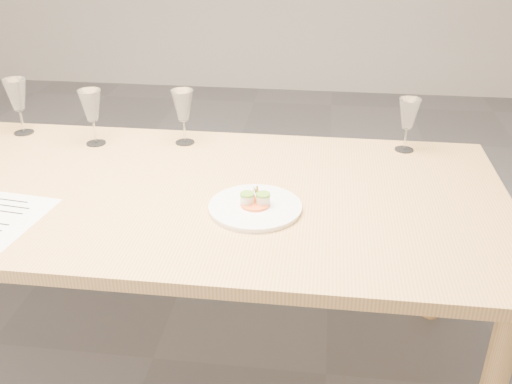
# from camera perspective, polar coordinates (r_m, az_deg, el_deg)

# --- Properties ---
(ground) EXTENTS (7.00, 7.00, 0.00)m
(ground) POSITION_cam_1_polar(r_m,az_deg,el_deg) (2.33, -10.26, -16.04)
(ground) COLOR slate
(ground) RESTS_ON ground
(dining_table) EXTENTS (2.40, 1.00, 0.75)m
(dining_table) POSITION_cam_1_polar(r_m,az_deg,el_deg) (1.93, -11.93, -1.16)
(dining_table) COLOR #DEA961
(dining_table) RESTS_ON ground
(dinner_plate) EXTENTS (0.28, 0.28, 0.07)m
(dinner_plate) POSITION_cam_1_polar(r_m,az_deg,el_deg) (1.71, -0.07, -1.45)
(dinner_plate) COLOR white
(dinner_plate) RESTS_ON dining_table
(wine_glass_0) EXTENTS (0.09, 0.09, 0.22)m
(wine_glass_0) POSITION_cam_1_polar(r_m,az_deg,el_deg) (2.41, -22.81, 8.86)
(wine_glass_0) COLOR white
(wine_glass_0) RESTS_ON dining_table
(wine_glass_1) EXTENTS (0.08, 0.08, 0.21)m
(wine_glass_1) POSITION_cam_1_polar(r_m,az_deg,el_deg) (2.21, -16.17, 8.20)
(wine_glass_1) COLOR white
(wine_glass_1) RESTS_ON dining_table
(wine_glass_2) EXTENTS (0.08, 0.08, 0.21)m
(wine_glass_2) POSITION_cam_1_polar(r_m,az_deg,el_deg) (2.15, -7.33, 8.47)
(wine_glass_2) COLOR white
(wine_glass_2) RESTS_ON dining_table
(wine_glass_3) EXTENTS (0.08, 0.08, 0.20)m
(wine_glass_3) POSITION_cam_1_polar(r_m,az_deg,el_deg) (2.14, 15.01, 7.47)
(wine_glass_3) COLOR white
(wine_glass_3) RESTS_ON dining_table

